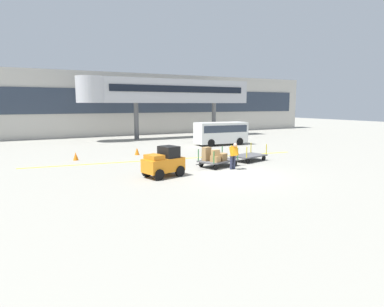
{
  "coord_description": "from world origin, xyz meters",
  "views": [
    {
      "loc": [
        -10.25,
        -14.35,
        3.77
      ],
      "look_at": [
        -1.31,
        2.61,
        0.91
      ],
      "focal_mm": 31.05,
      "sensor_mm": 36.0,
      "label": 1
    }
  ],
  "objects_px": {
    "safety_cone_far": "(137,151)",
    "baggage_cart_lead": "(216,158)",
    "baggage_tug": "(164,162)",
    "baggage_cart_middle": "(249,156)",
    "baggage_handler": "(234,155)",
    "shuttle_van": "(221,132)",
    "safety_cone_near": "(76,156)"
  },
  "relations": [
    {
      "from": "baggage_cart_lead",
      "to": "safety_cone_near",
      "type": "xyz_separation_m",
      "value": [
        -7.17,
        6.44,
        -0.29
      ]
    },
    {
      "from": "baggage_cart_middle",
      "to": "baggage_handler",
      "type": "bearing_deg",
      "value": -143.19
    },
    {
      "from": "shuttle_van",
      "to": "safety_cone_near",
      "type": "height_order",
      "value": "shuttle_van"
    },
    {
      "from": "baggage_cart_lead",
      "to": "safety_cone_far",
      "type": "xyz_separation_m",
      "value": [
        -2.72,
        6.81,
        -0.29
      ]
    },
    {
      "from": "baggage_cart_middle",
      "to": "shuttle_van",
      "type": "height_order",
      "value": "shuttle_van"
    },
    {
      "from": "baggage_cart_lead",
      "to": "safety_cone_near",
      "type": "bearing_deg",
      "value": 138.07
    },
    {
      "from": "baggage_tug",
      "to": "safety_cone_far",
      "type": "distance_m",
      "value": 7.98
    },
    {
      "from": "baggage_cart_lead",
      "to": "safety_cone_far",
      "type": "distance_m",
      "value": 7.34
    },
    {
      "from": "baggage_handler",
      "to": "shuttle_van",
      "type": "bearing_deg",
      "value": 60.81
    },
    {
      "from": "baggage_handler",
      "to": "baggage_cart_lead",
      "type": "bearing_deg",
      "value": 110.19
    },
    {
      "from": "baggage_handler",
      "to": "shuttle_van",
      "type": "relative_size",
      "value": 0.32
    },
    {
      "from": "baggage_tug",
      "to": "baggage_cart_middle",
      "type": "distance_m",
      "value": 7.17
    },
    {
      "from": "baggage_tug",
      "to": "baggage_cart_middle",
      "type": "height_order",
      "value": "baggage_tug"
    },
    {
      "from": "baggage_tug",
      "to": "safety_cone_near",
      "type": "bearing_deg",
      "value": 113.65
    },
    {
      "from": "baggage_cart_middle",
      "to": "baggage_handler",
      "type": "distance_m",
      "value": 3.29
    },
    {
      "from": "baggage_cart_middle",
      "to": "safety_cone_near",
      "type": "bearing_deg",
      "value": 150.86
    },
    {
      "from": "baggage_handler",
      "to": "safety_cone_near",
      "type": "bearing_deg",
      "value": 134.9
    },
    {
      "from": "shuttle_van",
      "to": "baggage_tug",
      "type": "bearing_deg",
      "value": -134.7
    },
    {
      "from": "safety_cone_far",
      "to": "baggage_cart_lead",
      "type": "bearing_deg",
      "value": -68.21
    },
    {
      "from": "baggage_tug",
      "to": "safety_cone_far",
      "type": "relative_size",
      "value": 4.2
    },
    {
      "from": "baggage_cart_middle",
      "to": "safety_cone_far",
      "type": "distance_m",
      "value": 8.36
    },
    {
      "from": "baggage_handler",
      "to": "safety_cone_near",
      "type": "relative_size",
      "value": 2.84
    },
    {
      "from": "baggage_tug",
      "to": "shuttle_van",
      "type": "height_order",
      "value": "shuttle_van"
    },
    {
      "from": "baggage_cart_lead",
      "to": "safety_cone_far",
      "type": "height_order",
      "value": "baggage_cart_lead"
    },
    {
      "from": "shuttle_van",
      "to": "safety_cone_far",
      "type": "height_order",
      "value": "shuttle_van"
    },
    {
      "from": "baggage_tug",
      "to": "safety_cone_near",
      "type": "distance_m",
      "value": 8.22
    },
    {
      "from": "baggage_cart_lead",
      "to": "baggage_cart_middle",
      "type": "distance_m",
      "value": 3.14
    },
    {
      "from": "baggage_cart_lead",
      "to": "safety_cone_near",
      "type": "relative_size",
      "value": 5.61
    },
    {
      "from": "safety_cone_near",
      "to": "baggage_cart_lead",
      "type": "bearing_deg",
      "value": -41.93
    },
    {
      "from": "baggage_tug",
      "to": "shuttle_van",
      "type": "distance_m",
      "value": 14.36
    },
    {
      "from": "baggage_tug",
      "to": "safety_cone_far",
      "type": "height_order",
      "value": "baggage_tug"
    },
    {
      "from": "baggage_tug",
      "to": "baggage_handler",
      "type": "xyz_separation_m",
      "value": [
        4.32,
        -0.13,
        0.11
      ]
    }
  ]
}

